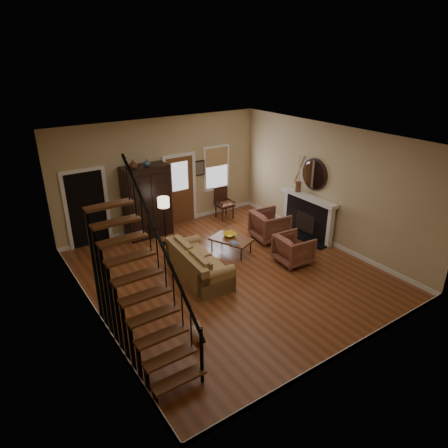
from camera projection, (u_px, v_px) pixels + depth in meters
room at (178, 198)px, 10.32m from camera, size 7.00×7.33×3.30m
staircase at (140, 272)px, 6.74m from camera, size 0.94×2.80×3.20m
fireplace at (309, 212)px, 11.49m from camera, size 0.33×1.95×2.30m
armoire at (147, 202)px, 11.40m from camera, size 1.30×0.60×2.10m
vase_a at (133, 164)px, 10.67m from camera, size 0.24×0.24×0.25m
vase_b at (147, 163)px, 10.89m from camera, size 0.20×0.20×0.21m
sofa at (199, 263)px, 9.50m from camera, size 1.00×2.05×0.74m
coffee_table at (231, 246)px, 10.73m from camera, size 0.99×1.22×0.41m
bowl at (230, 235)px, 10.76m from camera, size 0.36×0.36×0.09m
books at (234, 243)px, 10.34m from camera, size 0.19×0.27×0.05m
armchair_left at (294, 249)px, 10.15m from camera, size 0.89×0.87×0.76m
armchair_right at (270, 226)px, 11.39m from camera, size 1.05×1.03×0.85m
floor_lamp at (165, 221)px, 10.98m from camera, size 0.41×0.41×1.39m
side_chair at (224, 203)px, 12.78m from camera, size 0.54×0.54×1.02m
dog at (197, 334)px, 7.46m from camera, size 0.43×0.52×0.33m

